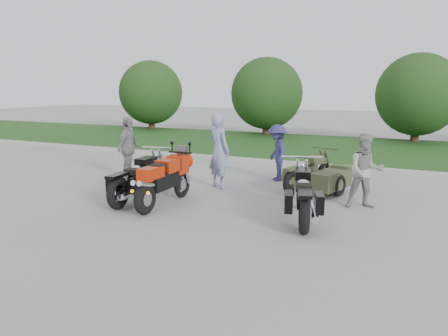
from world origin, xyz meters
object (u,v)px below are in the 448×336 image
at_px(cruiser_left, 138,180).
at_px(person_stripe, 219,151).
at_px(sportbike_red, 163,179).
at_px(person_denim, 277,153).
at_px(person_back, 128,148).
at_px(cruiser_sidecar, 321,177).
at_px(person_grey, 366,171).
at_px(cruiser_right, 303,197).

relative_size(cruiser_left, person_stripe, 1.27).
distance_m(sportbike_red, person_denim, 3.81).
relative_size(cruiser_left, person_back, 1.40).
bearing_deg(person_stripe, cruiser_sidecar, -142.65).
height_order(cruiser_sidecar, person_stripe, person_stripe).
bearing_deg(cruiser_sidecar, person_grey, -21.78).
bearing_deg(cruiser_right, cruiser_left, 164.07).
bearing_deg(cruiser_sidecar, person_stripe, -151.89).
distance_m(cruiser_left, person_stripe, 2.30).
bearing_deg(cruiser_sidecar, person_back, -157.68).
bearing_deg(cruiser_sidecar, cruiser_left, -129.16).
bearing_deg(person_denim, person_back, -101.48).
bearing_deg(person_denim, cruiser_right, -6.76).
relative_size(cruiser_right, cruiser_sidecar, 1.12).
bearing_deg(person_stripe, person_denim, -100.27).
bearing_deg(sportbike_red, cruiser_sidecar, 41.39).
height_order(cruiser_right, person_back, person_back).
bearing_deg(sportbike_red, cruiser_right, 2.65).
distance_m(cruiser_right, person_stripe, 3.31).
distance_m(person_denim, person_back, 4.16).
bearing_deg(person_stripe, person_back, 26.33).
bearing_deg(cruiser_left, person_grey, 14.07).
distance_m(cruiser_left, person_denim, 4.06).
relative_size(sportbike_red, person_back, 1.25).
relative_size(cruiser_right, person_stripe, 1.24).
bearing_deg(sportbike_red, person_grey, 22.00).
bearing_deg(cruiser_left, person_denim, 53.33).
relative_size(person_stripe, person_grey, 1.20).
distance_m(sportbike_red, person_grey, 4.32).
height_order(cruiser_sidecar, person_denim, person_denim).
bearing_deg(cruiser_right, sportbike_red, 166.63).
bearing_deg(person_back, person_stripe, -99.13).
height_order(cruiser_left, person_back, person_back).
xyz_separation_m(sportbike_red, person_stripe, (0.33, 2.07, 0.35)).
height_order(cruiser_left, person_denim, person_denim).
bearing_deg(cruiser_sidecar, person_denim, 162.68).
xyz_separation_m(cruiser_left, person_grey, (4.74, 1.59, 0.32)).
relative_size(cruiser_left, person_denim, 1.57).
bearing_deg(cruiser_right, person_back, 144.40).
distance_m(cruiser_right, person_back, 5.81).
bearing_deg(cruiser_left, person_stripe, 56.17).
bearing_deg(person_back, cruiser_sidecar, -93.89).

